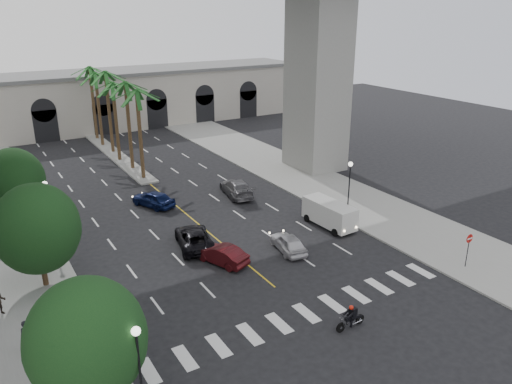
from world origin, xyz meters
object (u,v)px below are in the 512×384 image
at_px(traffic_signal_far, 102,308).
at_px(lamp_post_left_far, 48,208).
at_px(pedestrian_a, 27,337).
at_px(car_e, 153,199).
at_px(car_d, 237,188).
at_px(lamp_post_right, 349,186).
at_px(lamp_post_left_near, 140,370).
at_px(car_c, 194,238).
at_px(do_not_enter_sign, 469,244).
at_px(motorcycle_rider, 352,317).
at_px(cargo_van, 330,213).
at_px(car_a, 288,243).
at_px(traffic_signal_near, 125,350).
at_px(car_b, 221,254).

bearing_deg(traffic_signal_far, lamp_post_left_far, 90.40).
bearing_deg(pedestrian_a, car_e, 51.45).
bearing_deg(lamp_post_left_far, car_d, 7.78).
bearing_deg(lamp_post_right, lamp_post_left_near, -150.31).
bearing_deg(car_c, do_not_enter_sign, 152.14).
bearing_deg(do_not_enter_sign, lamp_post_right, 97.60).
distance_m(traffic_signal_far, motorcycle_rider, 13.91).
bearing_deg(do_not_enter_sign, car_d, 106.97).
distance_m(lamp_post_right, cargo_van, 2.92).
relative_size(car_e, do_not_enter_sign, 1.67).
distance_m(lamp_post_right, motorcycle_rider, 15.86).
xyz_separation_m(lamp_post_left_near, do_not_enter_sign, (24.40, 2.15, -1.28)).
bearing_deg(do_not_enter_sign, lamp_post_left_near, -175.76).
bearing_deg(car_c, car_a, 156.10).
relative_size(lamp_post_left_near, car_a, 1.33).
height_order(lamp_post_right, pedestrian_a, lamp_post_right).
xyz_separation_m(motorcycle_rider, car_d, (4.85, 22.40, 0.11)).
height_order(lamp_post_left_near, pedestrian_a, lamp_post_left_near).
bearing_deg(traffic_signal_near, traffic_signal_far, 90.00).
bearing_deg(car_e, lamp_post_right, 114.67).
height_order(motorcycle_rider, car_a, motorcycle_rider).
xyz_separation_m(lamp_post_left_near, car_e, (9.57, 24.89, -2.46)).
distance_m(traffic_signal_near, traffic_signal_far, 4.00).
relative_size(car_b, car_c, 0.80).
xyz_separation_m(motorcycle_rider, car_c, (-3.41, 14.31, 0.05)).
distance_m(traffic_signal_near, pedestrian_a, 6.89).
distance_m(car_b, car_d, 13.90).
relative_size(car_c, cargo_van, 1.03).
height_order(lamp_post_left_far, traffic_signal_far, lamp_post_left_far).
xyz_separation_m(lamp_post_left_near, car_d, (17.59, 23.40, -2.43)).
xyz_separation_m(car_c, pedestrian_a, (-12.91, -7.16, 0.34)).
relative_size(lamp_post_left_near, traffic_signal_far, 1.47).
height_order(car_d, cargo_van, cargo_van).
distance_m(motorcycle_rider, cargo_van, 14.27).
distance_m(traffic_signal_near, motorcycle_rider, 12.86).
bearing_deg(lamp_post_right, traffic_signal_far, -164.02).
relative_size(car_a, do_not_enter_sign, 1.51).
relative_size(car_b, pedestrian_a, 2.29).
bearing_deg(car_d, traffic_signal_near, 60.29).
height_order(traffic_signal_far, car_e, traffic_signal_far).
bearing_deg(car_e, lamp_post_left_near, 45.57).
xyz_separation_m(car_b, car_c, (-0.57, 3.49, 0.04)).
relative_size(traffic_signal_near, car_d, 0.67).
distance_m(car_c, cargo_van, 11.64).
bearing_deg(lamp_post_right, car_e, 138.07).
distance_m(lamp_post_right, car_b, 13.20).
xyz_separation_m(lamp_post_left_far, car_a, (15.15, -10.11, -2.53)).
height_order(car_a, pedestrian_a, pedestrian_a).
relative_size(lamp_post_left_near, motorcycle_rider, 2.54).
bearing_deg(traffic_signal_far, do_not_enter_sign, -10.16).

